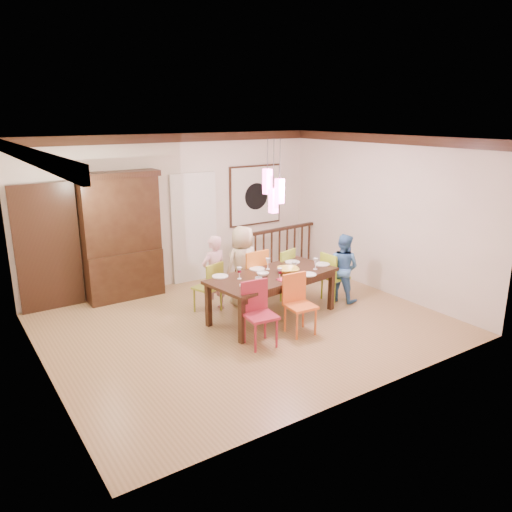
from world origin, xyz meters
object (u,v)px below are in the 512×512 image
dining_table (273,279)px  person_far_left (214,273)px  balustrade (279,249)px  chair_end_right (335,273)px  china_hutch (121,236)px  person_far_mid (243,265)px  chair_far_left (207,283)px  person_end_right (343,268)px

dining_table → person_far_left: (-0.63, 0.82, -0.01)m
balustrade → person_far_left: (-2.18, -1.10, 0.16)m
chair_end_right → china_hutch: bearing=52.2°
balustrade → person_far_mid: bearing=-149.8°
china_hutch → person_far_mid: 2.23m
chair_end_right → person_far_left: person_far_left is taller
chair_end_right → balustrade: (0.13, 1.87, -0.00)m
chair_end_right → dining_table: bearing=89.6°
china_hutch → person_far_mid: bearing=-41.5°
balustrade → chair_far_left: bearing=-158.9°
china_hutch → chair_far_left: bearing=-57.1°
person_far_mid → person_end_right: bearing=147.6°
chair_far_left → person_far_left: bearing=157.3°
balustrade → person_far_mid: (-1.60, -1.10, 0.20)m
dining_table → balustrade: (1.55, 1.92, -0.17)m
dining_table → chair_end_right: size_ratio=2.58×
dining_table → person_end_right: size_ratio=1.85×
dining_table → balustrade: size_ratio=1.01×
dining_table → person_far_mid: size_ratio=1.62×
china_hutch → balustrade: 3.33m
dining_table → person_far_mid: person_far_mid is taller
china_hutch → person_far_left: (1.06, -1.45, -0.49)m
person_far_left → china_hutch: bearing=-62.2°
chair_end_right → person_far_left: size_ratio=0.67×
chair_end_right → china_hutch: size_ratio=0.38×
chair_far_left → person_end_right: 2.43m
chair_far_left → person_far_left: 0.20m
person_far_left → person_far_mid: (0.58, -0.00, 0.04)m
chair_end_right → person_end_right: person_end_right is taller
dining_table → china_hutch: bearing=119.0°
chair_end_right → person_far_mid: bearing=60.2°
china_hutch → person_end_right: 3.99m
chair_end_right → person_far_left: 2.19m
chair_end_right → person_end_right: (0.09, -0.09, 0.11)m
dining_table → balustrade: bearing=43.3°
chair_far_left → person_far_mid: (0.70, -0.01, 0.20)m
chair_far_left → person_end_right: person_end_right is taller
dining_table → person_end_right: bearing=-9.5°
person_far_mid → person_end_right: person_far_mid is taller
dining_table → person_far_mid: bearing=86.2°
chair_far_left → person_far_mid: bearing=160.4°
chair_far_left → chair_end_right: size_ratio=1.00×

